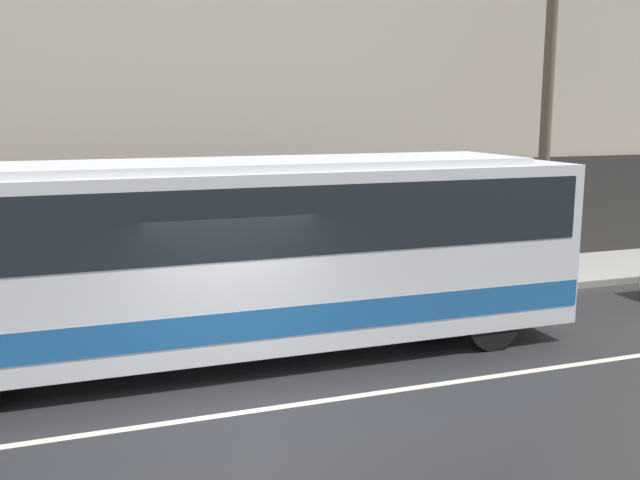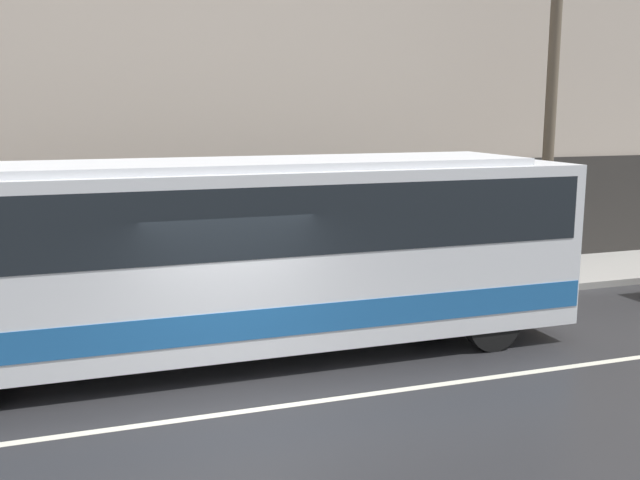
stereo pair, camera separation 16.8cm
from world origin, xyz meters
TOP-DOWN VIEW (x-y plane):
  - ground_plane at (0.00, 0.00)m, footprint 60.00×60.00m
  - sidewalk at (0.00, 5.38)m, footprint 60.00×2.77m
  - building_facade at (0.00, 6.91)m, footprint 60.00×0.35m
  - lane_stripe at (0.00, 0.00)m, footprint 54.00×0.14m
  - transit_bus at (0.05, 2.21)m, footprint 12.09×2.52m
  - utility_pole_near at (8.19, 4.89)m, footprint 0.26×0.26m
  - pedestrian_waiting at (-3.36, 4.69)m, footprint 0.36×0.36m

SIDE VIEW (x-z plane):
  - ground_plane at x=0.00m, z-range 0.00..0.00m
  - lane_stripe at x=0.00m, z-range 0.00..0.01m
  - sidewalk at x=0.00m, z-range 0.00..0.16m
  - pedestrian_waiting at x=-3.36m, z-range 0.11..1.89m
  - transit_bus at x=0.05m, z-range 0.21..3.43m
  - utility_pole_near at x=8.19m, z-range 0.16..7.55m
  - building_facade at x=0.00m, z-range -0.20..11.41m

